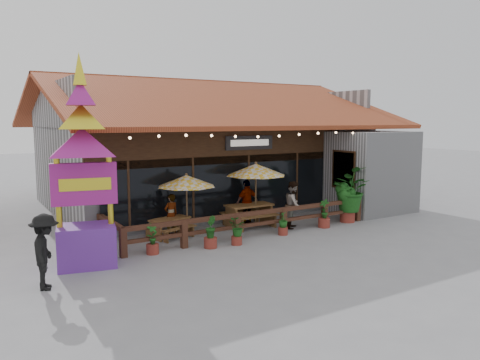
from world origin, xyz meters
TOP-DOWN VIEW (x-y plane):
  - ground at (0.00, 0.00)m, footprint 100.00×100.00m
  - restaurant_building at (0.26, 6.61)m, footprint 15.50×14.73m
  - patio_railing at (-2.25, -0.27)m, footprint 10.00×2.60m
  - umbrella_left at (-3.67, 1.00)m, footprint 2.18×2.18m
  - umbrella_right at (-0.76, 0.94)m, footprint 2.94×2.94m
  - picnic_table_left at (-4.33, 1.02)m, footprint 1.71×1.58m
  - picnic_table_right at (-1.03, 0.99)m, footprint 1.84×1.60m
  - thai_sign_tower at (-7.63, -0.76)m, footprint 2.80×2.80m
  - tropical_plant at (2.79, -0.45)m, footprint 1.94×2.04m
  - diner_a at (-4.16, 1.29)m, footprint 0.60×0.45m
  - diner_b at (0.26, -0.14)m, footprint 1.11×1.08m
  - diner_c at (-0.88, 1.37)m, footprint 1.08×0.55m
  - pedestrian at (-8.93, -2.08)m, footprint 0.97×1.34m
  - planter_a at (-5.62, -0.62)m, footprint 0.39×0.39m
  - planter_b at (-3.77, -0.94)m, footprint 0.45×0.48m
  - planter_c at (-2.86, -1.07)m, footprint 0.70×0.69m
  - planter_d at (-0.74, -0.80)m, footprint 0.45×0.45m
  - planter_e at (1.32, -0.69)m, footprint 0.45×0.45m

SIDE VIEW (x-z plane):
  - ground at x=0.00m, z-range 0.00..0.00m
  - planter_a at x=-5.62m, z-range -0.08..0.87m
  - planter_d at x=-0.74m, z-range -0.02..0.83m
  - planter_e at x=1.32m, z-range -0.09..1.01m
  - picnic_table_left at x=-4.33m, z-range 0.12..0.81m
  - planter_b at x=-3.77m, z-range -0.05..0.99m
  - planter_c at x=-2.86m, z-range 0.05..0.93m
  - picnic_table_right at x=-1.03m, z-range 0.15..1.02m
  - patio_railing at x=-2.25m, z-range 0.15..1.07m
  - diner_a at x=-4.16m, z-range 0.00..1.50m
  - diner_c at x=-0.88m, z-range 0.00..1.77m
  - diner_b at x=0.26m, z-range 0.00..1.80m
  - pedestrian at x=-8.93m, z-range 0.00..1.86m
  - tropical_plant at x=2.79m, z-range 0.16..2.39m
  - umbrella_left at x=-3.67m, z-range 0.83..3.07m
  - umbrella_right at x=-0.76m, z-range 0.93..3.45m
  - restaurant_building at x=0.26m, z-range -0.84..5.25m
  - thai_sign_tower at x=-7.63m, z-range 0.18..6.52m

